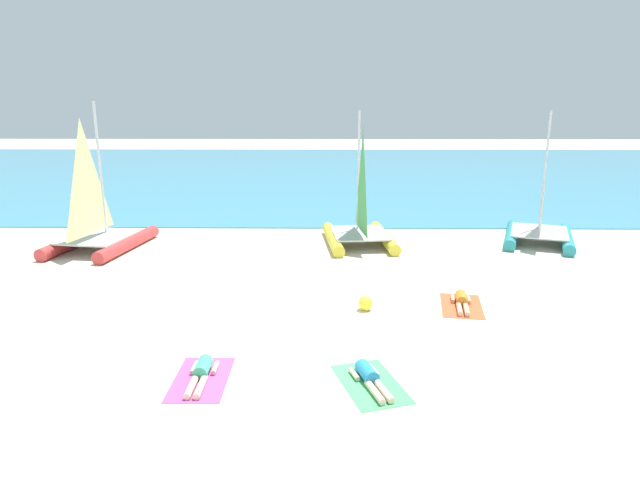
{
  "coord_description": "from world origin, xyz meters",
  "views": [
    {
      "loc": [
        0.22,
        -11.41,
        5.52
      ],
      "look_at": [
        0.0,
        5.48,
        1.2
      ],
      "focal_mm": 30.7,
      "sensor_mm": 36.0,
      "label": 1
    }
  ],
  "objects_px": {
    "sunbather_right": "(462,301)",
    "beach_ball": "(365,303)",
    "towel_middle": "(371,384)",
    "sailboat_red": "(98,228)",
    "sunbather_middle": "(369,377)",
    "towel_left": "(201,379)",
    "towel_right": "(461,306)",
    "sailboat_teal": "(540,224)",
    "sailboat_yellow": "(360,226)",
    "sunbather_left": "(202,372)"
  },
  "relations": [
    {
      "from": "towel_left",
      "to": "beach_ball",
      "type": "height_order",
      "value": "beach_ball"
    },
    {
      "from": "towel_left",
      "to": "towel_right",
      "type": "xyz_separation_m",
      "value": [
        6.29,
        4.18,
        0.0
      ]
    },
    {
      "from": "sailboat_teal",
      "to": "sailboat_yellow",
      "type": "bearing_deg",
      "value": -157.25
    },
    {
      "from": "sailboat_teal",
      "to": "beach_ball",
      "type": "height_order",
      "value": "sailboat_teal"
    },
    {
      "from": "sailboat_yellow",
      "to": "sailboat_red",
      "type": "xyz_separation_m",
      "value": [
        -9.95,
        -0.86,
        0.05
      ]
    },
    {
      "from": "sailboat_red",
      "to": "towel_right",
      "type": "bearing_deg",
      "value": -16.15
    },
    {
      "from": "beach_ball",
      "to": "sunbather_left",
      "type": "bearing_deg",
      "value": -133.69
    },
    {
      "from": "beach_ball",
      "to": "sunbather_right",
      "type": "bearing_deg",
      "value": 8.57
    },
    {
      "from": "towel_middle",
      "to": "sunbather_right",
      "type": "xyz_separation_m",
      "value": [
        2.86,
        4.4,
        0.13
      ]
    },
    {
      "from": "sunbather_left",
      "to": "beach_ball",
      "type": "height_order",
      "value": "beach_ball"
    },
    {
      "from": "sailboat_red",
      "to": "towel_left",
      "type": "relative_size",
      "value": 2.89
    },
    {
      "from": "towel_middle",
      "to": "sunbather_right",
      "type": "distance_m",
      "value": 5.25
    },
    {
      "from": "towel_left",
      "to": "towel_middle",
      "type": "bearing_deg",
      "value": -2.51
    },
    {
      "from": "towel_left",
      "to": "beach_ball",
      "type": "bearing_deg",
      "value": 46.81
    },
    {
      "from": "sunbather_middle",
      "to": "beach_ball",
      "type": "distance_m",
      "value": 3.94
    },
    {
      "from": "sailboat_red",
      "to": "sunbather_middle",
      "type": "height_order",
      "value": "sailboat_red"
    },
    {
      "from": "sailboat_teal",
      "to": "beach_ball",
      "type": "relative_size",
      "value": 12.95
    },
    {
      "from": "sunbather_right",
      "to": "beach_ball",
      "type": "height_order",
      "value": "beach_ball"
    },
    {
      "from": "beach_ball",
      "to": "towel_right",
      "type": "bearing_deg",
      "value": 7.22
    },
    {
      "from": "sunbather_left",
      "to": "towel_right",
      "type": "bearing_deg",
      "value": 32.87
    },
    {
      "from": "sunbather_middle",
      "to": "sunbather_right",
      "type": "xyz_separation_m",
      "value": [
        2.88,
        4.34,
        0.0
      ]
    },
    {
      "from": "sailboat_yellow",
      "to": "sunbather_right",
      "type": "relative_size",
      "value": 3.29
    },
    {
      "from": "towel_left",
      "to": "beach_ball",
      "type": "xyz_separation_m",
      "value": [
        3.61,
        3.84,
        0.19
      ]
    },
    {
      "from": "beach_ball",
      "to": "sunbather_middle",
      "type": "bearing_deg",
      "value": -92.68
    },
    {
      "from": "sunbather_right",
      "to": "sunbather_left",
      "type": "bearing_deg",
      "value": -137.31
    },
    {
      "from": "sailboat_teal",
      "to": "sunbather_left",
      "type": "bearing_deg",
      "value": -114.74
    },
    {
      "from": "sailboat_red",
      "to": "towel_left",
      "type": "xyz_separation_m",
      "value": [
        6.12,
        -9.97,
        -0.81
      ]
    },
    {
      "from": "sailboat_red",
      "to": "sailboat_yellow",
      "type": "bearing_deg",
      "value": 13.78
    },
    {
      "from": "sailboat_red",
      "to": "sunbather_left",
      "type": "xyz_separation_m",
      "value": [
        6.12,
        -9.9,
        -0.69
      ]
    },
    {
      "from": "sailboat_teal",
      "to": "towel_left",
      "type": "bearing_deg",
      "value": -114.57
    },
    {
      "from": "sunbather_middle",
      "to": "beach_ball",
      "type": "relative_size",
      "value": 3.87
    },
    {
      "from": "sailboat_teal",
      "to": "sunbather_right",
      "type": "relative_size",
      "value": 3.29
    },
    {
      "from": "sailboat_red",
      "to": "beach_ball",
      "type": "relative_size",
      "value": 13.79
    },
    {
      "from": "sailboat_teal",
      "to": "sunbather_middle",
      "type": "height_order",
      "value": "sailboat_teal"
    },
    {
      "from": "towel_middle",
      "to": "sunbather_middle",
      "type": "xyz_separation_m",
      "value": [
        -0.02,
        0.06,
        0.13
      ]
    },
    {
      "from": "beach_ball",
      "to": "towel_middle",
      "type": "bearing_deg",
      "value": -92.35
    },
    {
      "from": "sunbather_left",
      "to": "towel_middle",
      "type": "height_order",
      "value": "sunbather_left"
    },
    {
      "from": "towel_left",
      "to": "towel_right",
      "type": "bearing_deg",
      "value": 33.62
    },
    {
      "from": "sunbather_left",
      "to": "towel_middle",
      "type": "bearing_deg",
      "value": -3.93
    },
    {
      "from": "sailboat_teal",
      "to": "towel_right",
      "type": "relative_size",
      "value": 2.72
    },
    {
      "from": "sunbather_left",
      "to": "sunbather_middle",
      "type": "bearing_deg",
      "value": -2.89
    },
    {
      "from": "sunbather_right",
      "to": "towel_left",
      "type": "bearing_deg",
      "value": -136.89
    },
    {
      "from": "sailboat_teal",
      "to": "sailboat_red",
      "type": "height_order",
      "value": "sailboat_red"
    },
    {
      "from": "sunbather_right",
      "to": "beach_ball",
      "type": "distance_m",
      "value": 2.73
    },
    {
      "from": "sailboat_teal",
      "to": "towel_left",
      "type": "xyz_separation_m",
      "value": [
        -11.0,
        -11.17,
        -0.76
      ]
    },
    {
      "from": "towel_right",
      "to": "beach_ball",
      "type": "bearing_deg",
      "value": -172.78
    },
    {
      "from": "sailboat_yellow",
      "to": "sunbather_middle",
      "type": "height_order",
      "value": "sailboat_yellow"
    },
    {
      "from": "sunbather_middle",
      "to": "towel_right",
      "type": "xyz_separation_m",
      "value": [
        2.87,
        4.27,
        -0.13
      ]
    },
    {
      "from": "sunbather_left",
      "to": "towel_right",
      "type": "height_order",
      "value": "sunbather_left"
    },
    {
      "from": "sailboat_yellow",
      "to": "beach_ball",
      "type": "xyz_separation_m",
      "value": [
        -0.23,
        -6.98,
        -0.57
      ]
    }
  ]
}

